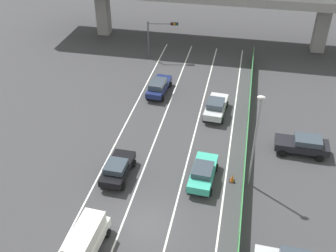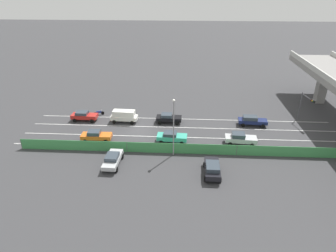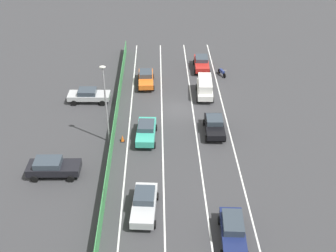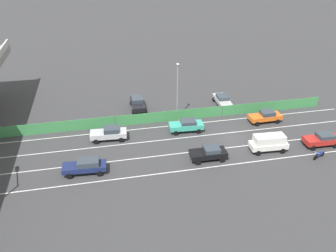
% 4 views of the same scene
% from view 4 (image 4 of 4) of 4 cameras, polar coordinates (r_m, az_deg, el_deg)
% --- Properties ---
extents(ground_plane, '(300.00, 300.00, 0.00)m').
position_cam_4_polar(ground_plane, '(44.83, 10.77, -2.18)').
color(ground_plane, '#38383A').
extents(lane_line_left_edge, '(0.14, 49.74, 0.01)m').
position_cam_4_polar(lane_line_left_edge, '(38.77, 4.05, -7.17)').
color(lane_line_left_edge, silver).
rests_on(lane_line_left_edge, ground).
extents(lane_line_mid_left, '(0.14, 49.74, 0.01)m').
position_cam_4_polar(lane_line_mid_left, '(41.48, 2.78, -4.44)').
color(lane_line_mid_left, silver).
rests_on(lane_line_mid_left, ground).
extents(lane_line_mid_right, '(0.14, 49.74, 0.01)m').
position_cam_4_polar(lane_line_mid_right, '(44.28, 1.68, -2.05)').
color(lane_line_mid_right, silver).
rests_on(lane_line_mid_right, ground).
extents(lane_line_right_edge, '(0.14, 49.74, 0.01)m').
position_cam_4_polar(lane_line_right_edge, '(47.17, 0.71, 0.06)').
color(lane_line_right_edge, silver).
rests_on(lane_line_right_edge, ground).
extents(green_fence, '(0.10, 45.84, 1.56)m').
position_cam_4_polar(green_fence, '(48.01, 0.36, 1.66)').
color(green_fence, '#3D8E4C').
rests_on(green_fence, ground).
extents(car_van_white, '(2.11, 4.57, 2.10)m').
position_cam_4_polar(car_van_white, '(42.93, 16.29, -2.57)').
color(car_van_white, silver).
rests_on(car_van_white, ground).
extents(car_sedan_silver, '(2.28, 4.66, 1.73)m').
position_cam_4_polar(car_sedan_silver, '(44.20, -9.69, -1.15)').
color(car_sedan_silver, '#B7BABC').
rests_on(car_sedan_silver, ground).
extents(car_taxi_orange, '(2.05, 4.55, 1.63)m').
position_cam_4_polar(car_taxi_orange, '(49.60, 15.78, 1.57)').
color(car_taxi_orange, orange).
rests_on(car_taxi_orange, ground).
extents(car_sedan_black, '(2.11, 4.27, 1.59)m').
position_cam_4_polar(car_sedan_black, '(40.14, 6.77, -4.39)').
color(car_sedan_black, black).
rests_on(car_sedan_black, ground).
extents(car_sedan_navy, '(2.16, 4.78, 1.64)m').
position_cam_4_polar(car_sedan_navy, '(38.74, -13.44, -6.40)').
color(car_sedan_navy, navy).
rests_on(car_sedan_navy, ground).
extents(car_sedan_red, '(2.07, 4.42, 1.61)m').
position_cam_4_polar(car_sedan_red, '(46.42, 24.09, -1.98)').
color(car_sedan_red, red).
rests_on(car_sedan_red, ground).
extents(car_taxi_teal, '(2.18, 4.52, 1.61)m').
position_cam_4_polar(car_taxi_teal, '(45.51, 3.07, 0.15)').
color(car_taxi_teal, teal).
rests_on(car_taxi_teal, ground).
extents(motorcycle, '(0.89, 1.85, 0.93)m').
position_cam_4_polar(motorcycle, '(43.96, 23.68, -4.35)').
color(motorcycle, black).
rests_on(motorcycle, ground).
extents(parked_wagon_silver, '(4.74, 2.13, 1.55)m').
position_cam_4_polar(parked_wagon_silver, '(53.26, 8.97, 4.28)').
color(parked_wagon_silver, '#B2B5B7').
rests_on(parked_wagon_silver, ground).
extents(parked_sedan_dark, '(4.62, 2.11, 1.68)m').
position_cam_4_polar(parked_sedan_dark, '(51.68, -5.05, 3.83)').
color(parked_sedan_dark, black).
rests_on(parked_sedan_dark, ground).
extents(street_lamp, '(0.60, 0.36, 8.20)m').
position_cam_4_polar(street_lamp, '(46.87, 1.57, 6.49)').
color(street_lamp, gray).
rests_on(street_lamp, ground).
extents(traffic_cone, '(0.47, 0.47, 0.72)m').
position_cam_4_polar(traffic_cone, '(47.68, 1.84, 0.84)').
color(traffic_cone, orange).
rests_on(traffic_cone, ground).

